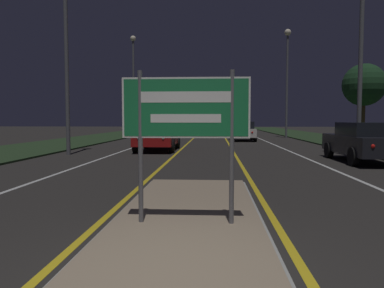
{
  "coord_description": "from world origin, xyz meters",
  "views": [
    {
      "loc": [
        0.41,
        -3.4,
        1.6
      ],
      "look_at": [
        0.0,
        3.44,
        1.15
      ],
      "focal_mm": 35.0,
      "sensor_mm": 36.0,
      "label": 1
    }
  ],
  "objects_px": {
    "streetlight_right_far": "(287,66)",
    "car_receding_3": "(232,126)",
    "car_receding_2": "(239,128)",
    "car_approaching_0": "(158,135)",
    "streetlight_right_near": "(362,11)",
    "highway_sign": "(186,116)",
    "car_receding_0": "(363,141)",
    "car_receding_1": "(242,131)",
    "streetlight_left_near": "(66,14)",
    "streetlight_left_far": "(133,75)"
  },
  "relations": [
    {
      "from": "streetlight_left_near",
      "to": "streetlight_right_near",
      "type": "height_order",
      "value": "streetlight_left_near"
    },
    {
      "from": "highway_sign",
      "to": "streetlight_right_far",
      "type": "height_order",
      "value": "streetlight_right_far"
    },
    {
      "from": "car_receding_0",
      "to": "car_receding_3",
      "type": "bearing_deg",
      "value": 96.02
    },
    {
      "from": "car_approaching_0",
      "to": "streetlight_left_far",
      "type": "bearing_deg",
      "value": 107.19
    },
    {
      "from": "streetlight_left_near",
      "to": "car_receding_0",
      "type": "relative_size",
      "value": 2.13
    },
    {
      "from": "streetlight_right_near",
      "to": "car_approaching_0",
      "type": "height_order",
      "value": "streetlight_right_near"
    },
    {
      "from": "car_approaching_0",
      "to": "car_receding_0",
      "type": "bearing_deg",
      "value": -29.56
    },
    {
      "from": "highway_sign",
      "to": "streetlight_right_far",
      "type": "xyz_separation_m",
      "value": [
        6.62,
        27.4,
        4.5
      ]
    },
    {
      "from": "streetlight_right_far",
      "to": "car_receding_3",
      "type": "bearing_deg",
      "value": 106.34
    },
    {
      "from": "car_receding_1",
      "to": "car_receding_2",
      "type": "xyz_separation_m",
      "value": [
        0.26,
        7.81,
        -0.01
      ]
    },
    {
      "from": "highway_sign",
      "to": "streetlight_right_near",
      "type": "distance_m",
      "value": 13.19
    },
    {
      "from": "car_receding_2",
      "to": "car_receding_3",
      "type": "bearing_deg",
      "value": 91.11
    },
    {
      "from": "car_approaching_0",
      "to": "streetlight_right_far",
      "type": "bearing_deg",
      "value": 56.27
    },
    {
      "from": "car_receding_0",
      "to": "car_receding_3",
      "type": "relative_size",
      "value": 1.0
    },
    {
      "from": "highway_sign",
      "to": "streetlight_left_near",
      "type": "relative_size",
      "value": 0.23
    },
    {
      "from": "streetlight_right_far",
      "to": "car_receding_3",
      "type": "relative_size",
      "value": 2.05
    },
    {
      "from": "streetlight_left_far",
      "to": "car_receding_3",
      "type": "bearing_deg",
      "value": 56.28
    },
    {
      "from": "streetlight_left_near",
      "to": "streetlight_right_far",
      "type": "relative_size",
      "value": 1.03
    },
    {
      "from": "highway_sign",
      "to": "streetlight_left_far",
      "type": "relative_size",
      "value": 0.25
    },
    {
      "from": "streetlight_left_far",
      "to": "car_receding_0",
      "type": "relative_size",
      "value": 1.97
    },
    {
      "from": "highway_sign",
      "to": "car_receding_2",
      "type": "relative_size",
      "value": 0.52
    },
    {
      "from": "streetlight_right_near",
      "to": "car_approaching_0",
      "type": "relative_size",
      "value": 1.98
    },
    {
      "from": "car_receding_0",
      "to": "car_receding_2",
      "type": "height_order",
      "value": "car_receding_0"
    },
    {
      "from": "car_receding_1",
      "to": "car_receding_2",
      "type": "relative_size",
      "value": 0.96
    },
    {
      "from": "car_receding_0",
      "to": "car_receding_3",
      "type": "height_order",
      "value": "car_receding_0"
    },
    {
      "from": "streetlight_left_near",
      "to": "car_approaching_0",
      "type": "distance_m",
      "value": 7.1
    },
    {
      "from": "streetlight_left_near",
      "to": "streetlight_left_far",
      "type": "height_order",
      "value": "streetlight_left_near"
    },
    {
      "from": "highway_sign",
      "to": "streetlight_left_far",
      "type": "xyz_separation_m",
      "value": [
        -6.68,
        27.35,
        3.85
      ]
    },
    {
      "from": "highway_sign",
      "to": "streetlight_right_near",
      "type": "height_order",
      "value": "streetlight_right_near"
    },
    {
      "from": "streetlight_left_far",
      "to": "streetlight_right_far",
      "type": "relative_size",
      "value": 0.96
    },
    {
      "from": "car_receding_0",
      "to": "car_receding_1",
      "type": "distance_m",
      "value": 14.36
    },
    {
      "from": "highway_sign",
      "to": "car_receding_0",
      "type": "xyz_separation_m",
      "value": [
        5.97,
        8.98,
        -0.86
      ]
    },
    {
      "from": "car_receding_3",
      "to": "car_approaching_0",
      "type": "distance_m",
      "value": 27.9
    },
    {
      "from": "streetlight_left_far",
      "to": "car_approaching_0",
      "type": "bearing_deg",
      "value": -72.81
    },
    {
      "from": "car_receding_2",
      "to": "car_approaching_0",
      "type": "relative_size",
      "value": 0.93
    },
    {
      "from": "streetlight_left_near",
      "to": "streetlight_left_far",
      "type": "distance_m",
      "value": 16.17
    },
    {
      "from": "streetlight_right_near",
      "to": "car_receding_3",
      "type": "relative_size",
      "value": 1.98
    },
    {
      "from": "highway_sign",
      "to": "car_receding_0",
      "type": "height_order",
      "value": "highway_sign"
    },
    {
      "from": "car_receding_1",
      "to": "car_receding_0",
      "type": "bearing_deg",
      "value": -76.07
    },
    {
      "from": "car_receding_1",
      "to": "car_approaching_0",
      "type": "height_order",
      "value": "car_receding_1"
    },
    {
      "from": "car_receding_1",
      "to": "car_approaching_0",
      "type": "xyz_separation_m",
      "value": [
        -4.99,
        -9.14,
        0.02
      ]
    },
    {
      "from": "car_receding_0",
      "to": "car_receding_1",
      "type": "height_order",
      "value": "car_receding_0"
    },
    {
      "from": "streetlight_left_near",
      "to": "car_receding_1",
      "type": "bearing_deg",
      "value": 53.36
    },
    {
      "from": "car_receding_2",
      "to": "car_approaching_0",
      "type": "xyz_separation_m",
      "value": [
        -5.25,
        -16.96,
        0.03
      ]
    },
    {
      "from": "car_receding_0",
      "to": "car_approaching_0",
      "type": "bearing_deg",
      "value": 150.44
    },
    {
      "from": "car_receding_1",
      "to": "car_receding_2",
      "type": "distance_m",
      "value": 7.82
    },
    {
      "from": "highway_sign",
      "to": "car_receding_1",
      "type": "height_order",
      "value": "highway_sign"
    },
    {
      "from": "car_receding_1",
      "to": "car_receding_3",
      "type": "distance_m",
      "value": 18.3
    },
    {
      "from": "car_receding_0",
      "to": "streetlight_left_near",
      "type": "bearing_deg",
      "value": 169.64
    },
    {
      "from": "streetlight_right_far",
      "to": "car_receding_3",
      "type": "height_order",
      "value": "streetlight_right_far"
    }
  ]
}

